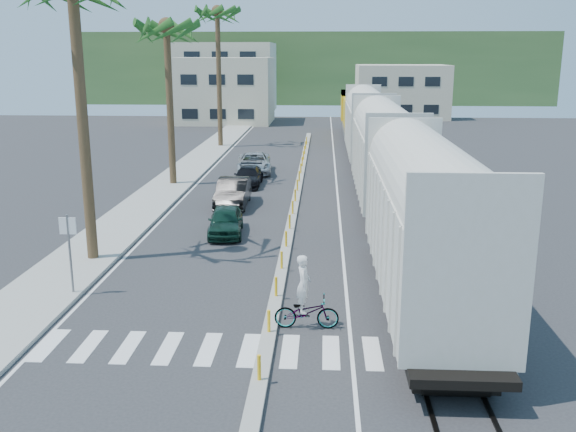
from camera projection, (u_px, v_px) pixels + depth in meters
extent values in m
plane|color=#28282B|center=(272.00, 323.00, 20.70)|extent=(140.00, 140.00, 0.00)
cube|color=gray|center=(180.00, 176.00, 45.33)|extent=(3.00, 90.00, 0.15)
cube|color=black|center=(359.00, 170.00, 47.56)|extent=(0.12, 100.00, 0.06)
cube|color=black|center=(379.00, 171.00, 47.48)|extent=(0.12, 100.00, 0.06)
cube|color=gray|center=(297.00, 192.00, 40.04)|extent=(0.45, 60.00, 0.15)
cylinder|color=yellow|center=(259.00, 367.00, 16.70)|extent=(0.10, 0.10, 0.70)
cylinder|color=yellow|center=(269.00, 321.00, 19.61)|extent=(0.10, 0.10, 0.70)
cylinder|color=yellow|center=(276.00, 287.00, 22.51)|extent=(0.10, 0.10, 0.70)
cylinder|color=yellow|center=(282.00, 260.00, 25.41)|extent=(0.10, 0.10, 0.70)
cylinder|color=yellow|center=(286.00, 239.00, 28.32)|extent=(0.10, 0.10, 0.70)
cylinder|color=yellow|center=(290.00, 222.00, 31.22)|extent=(0.10, 0.10, 0.70)
cylinder|color=yellow|center=(293.00, 207.00, 34.12)|extent=(0.10, 0.10, 0.70)
cylinder|color=yellow|center=(295.00, 195.00, 37.03)|extent=(0.10, 0.10, 0.70)
cylinder|color=yellow|center=(297.00, 185.00, 39.93)|extent=(0.10, 0.10, 0.70)
cylinder|color=yellow|center=(299.00, 176.00, 42.83)|extent=(0.10, 0.10, 0.70)
cylinder|color=yellow|center=(301.00, 168.00, 45.74)|extent=(0.10, 0.10, 0.70)
cylinder|color=yellow|center=(302.00, 162.00, 48.64)|extent=(0.10, 0.10, 0.70)
cylinder|color=yellow|center=(304.00, 155.00, 51.55)|extent=(0.10, 0.10, 0.70)
cylinder|color=yellow|center=(305.00, 150.00, 54.45)|extent=(0.10, 0.10, 0.70)
cylinder|color=yellow|center=(306.00, 145.00, 57.35)|extent=(0.10, 0.10, 0.70)
cylinder|color=yellow|center=(307.00, 141.00, 60.26)|extent=(0.10, 0.10, 0.70)
cube|color=silver|center=(266.00, 350.00, 18.76)|extent=(14.00, 2.20, 0.01)
cube|color=silver|center=(204.00, 177.00, 45.26)|extent=(0.12, 90.00, 0.01)
cube|color=silver|center=(336.00, 178.00, 44.76)|extent=(0.12, 90.00, 0.01)
cube|color=beige|center=(425.00, 232.00, 21.30)|extent=(3.00, 12.88, 3.40)
cylinder|color=beige|center=(427.00, 181.00, 20.88)|extent=(2.90, 12.58, 2.90)
cube|color=black|center=(421.00, 294.00, 21.84)|extent=(2.60, 12.88, 1.00)
cube|color=beige|center=(384.00, 160.00, 35.82)|extent=(3.00, 12.88, 3.40)
cylinder|color=beige|center=(385.00, 129.00, 35.40)|extent=(2.90, 12.58, 2.90)
cube|color=black|center=(383.00, 198.00, 36.36)|extent=(2.60, 12.88, 1.00)
cube|color=beige|center=(367.00, 129.00, 50.34)|extent=(3.00, 12.88, 3.40)
cylinder|color=beige|center=(368.00, 107.00, 49.92)|extent=(2.90, 12.58, 2.90)
cube|color=black|center=(366.00, 157.00, 50.88)|extent=(2.60, 12.88, 1.00)
cube|color=#4C4C4F|center=(357.00, 127.00, 66.23)|extent=(3.00, 17.00, 0.50)
cube|color=gold|center=(358.00, 113.00, 64.88)|extent=(2.70, 12.24, 2.60)
cube|color=gold|center=(355.00, 105.00, 71.37)|extent=(3.00, 3.74, 3.20)
cube|color=black|center=(357.00, 133.00, 66.37)|extent=(2.60, 13.60, 0.90)
cylinder|color=brown|center=(83.00, 130.00, 25.58)|extent=(0.44, 0.44, 11.00)
cylinder|color=brown|center=(170.00, 109.00, 41.21)|extent=(0.44, 0.44, 10.00)
sphere|color=#1D5219|center=(166.00, 25.00, 39.94)|extent=(3.20, 3.20, 3.20)
cylinder|color=brown|center=(219.00, 81.00, 58.37)|extent=(0.44, 0.44, 12.00)
sphere|color=#1D5219|center=(217.00, 11.00, 56.86)|extent=(3.20, 3.20, 3.20)
cylinder|color=slate|center=(70.00, 256.00, 22.66)|extent=(0.08, 0.08, 3.00)
cube|color=silver|center=(68.00, 226.00, 22.39)|extent=(0.60, 0.04, 0.60)
cube|color=#BDB596|center=(224.00, 90.00, 80.32)|extent=(12.00, 10.00, 8.00)
cube|color=#BDB596|center=(227.00, 78.00, 95.66)|extent=(14.00, 12.00, 10.00)
cube|color=#BDB596|center=(401.00, 91.00, 86.94)|extent=(12.00, 10.00, 7.00)
cube|color=#385628|center=(316.00, 68.00, 116.01)|extent=(80.00, 20.00, 12.00)
imported|color=black|center=(226.00, 221.00, 30.68)|extent=(2.31, 4.24, 1.34)
imported|color=black|center=(233.00, 192.00, 36.40)|extent=(1.84, 4.87, 1.59)
imported|color=black|center=(248.00, 176.00, 42.08)|extent=(1.79, 4.30, 1.24)
imported|color=#B8BABD|center=(254.00, 163.00, 46.68)|extent=(3.42, 5.67, 1.44)
imported|color=#9EA0A5|center=(307.00, 312.00, 20.19)|extent=(0.76, 2.05, 1.07)
imported|color=silver|center=(304.00, 284.00, 19.97)|extent=(0.69, 0.46, 1.86)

